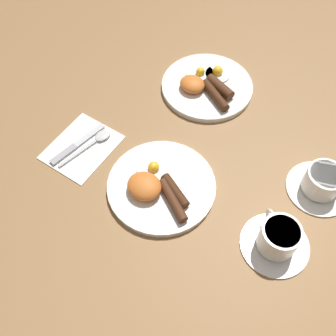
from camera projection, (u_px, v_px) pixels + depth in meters
The scene contains 8 objects.
ground_plane at pixel (161, 188), 0.94m from camera, with size 3.00×3.00×0.00m, color olive.
breakfast_plate_near at pixel (159, 186), 0.92m from camera, with size 0.26×0.26×0.05m.
breakfast_plate_far at pixel (207, 86), 1.10m from camera, with size 0.26×0.26×0.05m.
teacup_near at pixel (278, 239), 0.83m from camera, with size 0.15×0.15×0.08m.
teacup_far at pixel (322, 183), 0.91m from camera, with size 0.15×0.15×0.07m.
napkin at pixel (82, 147), 1.00m from camera, with size 0.15×0.18×0.01m, color white.
knife at pixel (75, 146), 1.00m from camera, with size 0.04×0.17×0.01m.
spoon at pixel (97, 139), 1.01m from camera, with size 0.05×0.16×0.01m.
Camera 1 is at (0.30, -0.37, 0.81)m, focal length 42.00 mm.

